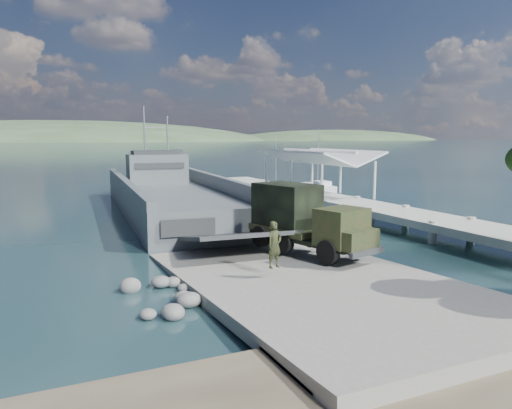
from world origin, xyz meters
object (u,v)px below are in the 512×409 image
landing_craft (176,202)px  military_truck (304,219)px  sailboat_near (318,188)px  pier (323,191)px  soldier (274,254)px  sailboat_far (276,188)px

landing_craft → military_truck: size_ratio=4.52×
landing_craft → sailboat_near: size_ratio=4.69×
pier → landing_craft: 12.93m
soldier → sailboat_near: bearing=39.3°
landing_craft → sailboat_far: size_ratio=5.34×
pier → military_truck: bearing=-125.7°
pier → soldier: pier is taller
soldier → sailboat_far: sailboat_far is taller
soldier → sailboat_far: bearing=46.8°
landing_craft → soldier: 22.70m
military_truck → sailboat_far: sailboat_far is taller
pier → sailboat_near: size_ratio=5.89×
sailboat_near → sailboat_far: size_ratio=1.14×
military_truck → sailboat_far: bearing=50.4°
military_truck → pier: bearing=39.5°
sailboat_far → military_truck: bearing=-95.0°
landing_craft → sailboat_near: landing_craft is taller
landing_craft → military_truck: (1.43, -19.03, 1.38)m
military_truck → soldier: (-3.52, -3.56, -0.71)m
landing_craft → soldier: landing_craft is taller
sailboat_near → sailboat_far: (-4.23, 2.65, -0.05)m
landing_craft → sailboat_near: bearing=28.9°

